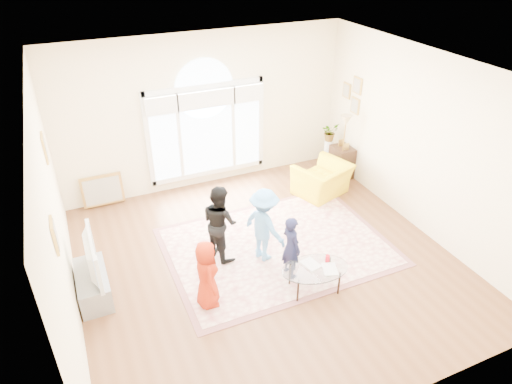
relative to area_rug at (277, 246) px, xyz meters
name	(u,v)px	position (x,y,z in m)	size (l,w,h in m)	color
ground	(266,260)	(-0.33, -0.26, -0.01)	(6.00, 6.00, 0.00)	brown
room_shell	(208,116)	(-0.32, 2.57, 1.56)	(6.00, 6.00, 6.00)	#FAECC3
area_rug	(277,246)	(0.00, 0.00, 0.00)	(3.60, 2.60, 0.02)	beige
rug_border	(277,246)	(0.00, 0.00, 0.00)	(3.80, 2.80, 0.01)	brown
tv_console	(93,285)	(-3.08, 0.04, 0.20)	(0.45, 1.00, 0.42)	gray
television	(87,257)	(-3.08, 0.04, 0.72)	(0.17, 1.09, 0.63)	black
coffee_table	(315,269)	(0.04, -1.19, 0.39)	(1.13, 0.82, 0.54)	silver
armchair	(322,180)	(1.65, 1.27, 0.33)	(1.04, 0.91, 0.67)	yellow
side_cabinet	(342,162)	(2.45, 1.77, 0.34)	(0.40, 0.50, 0.70)	black
floor_lamp	(345,126)	(2.34, 1.62, 1.27)	(0.29, 0.29, 1.51)	black
plant_pedestal	(328,154)	(2.37, 2.22, 0.34)	(0.20, 0.20, 0.70)	white
potted_plant	(330,132)	(2.37, 2.22, 0.90)	(0.37, 0.32, 0.41)	#33722D
leaning_picture	(105,205)	(-2.58, 2.64, -0.01)	(0.80, 0.05, 0.62)	tan
child_red	(207,274)	(-1.55, -0.83, 0.56)	(0.54, 0.35, 1.10)	#A2230B
child_navy	(291,247)	(-0.14, -0.75, 0.56)	(0.40, 0.26, 1.09)	#171A39
child_black	(220,222)	(-0.98, 0.18, 0.68)	(0.65, 0.50, 1.33)	black
child_blue	(264,225)	(-0.34, -0.18, 0.66)	(0.84, 0.48, 1.30)	#569ADC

